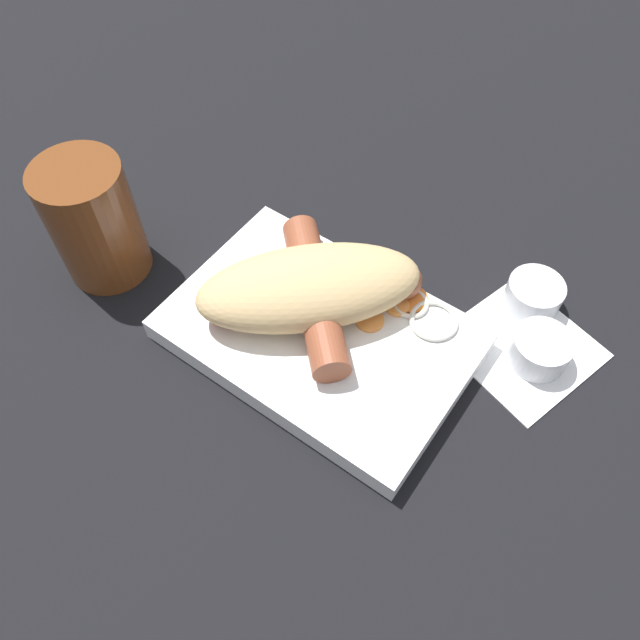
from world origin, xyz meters
TOP-DOWN VIEW (x-y plane):
  - ground_plane at (0.00, 0.00)m, footprint 3.00×3.00m
  - food_tray at (0.00, 0.00)m, footprint 0.25×0.16m
  - bread_roll at (-0.02, 0.01)m, footprint 0.19×0.19m
  - sausage at (-0.02, 0.02)m, footprint 0.14×0.14m
  - pickled_veggies at (0.06, 0.06)m, footprint 0.08×0.07m
  - napkin at (0.14, 0.09)m, footprint 0.13×0.13m
  - condiment_cup_near at (0.16, 0.09)m, footprint 0.05×0.05m
  - condiment_cup_far at (0.13, 0.14)m, footprint 0.05×0.05m
  - drink_glass at (-0.21, -0.04)m, footprint 0.08×0.08m

SIDE VIEW (x-z plane):
  - ground_plane at x=0.00m, z-range 0.00..0.00m
  - napkin at x=0.14m, z-range 0.00..0.00m
  - food_tray at x=0.00m, z-range 0.00..0.02m
  - condiment_cup_near at x=0.16m, z-range 0.00..0.03m
  - condiment_cup_far at x=0.13m, z-range 0.00..0.03m
  - pickled_veggies at x=0.06m, z-range 0.02..0.03m
  - sausage at x=-0.02m, z-range 0.02..0.05m
  - bread_roll at x=-0.02m, z-range 0.02..0.07m
  - drink_glass at x=-0.21m, z-range 0.00..0.11m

